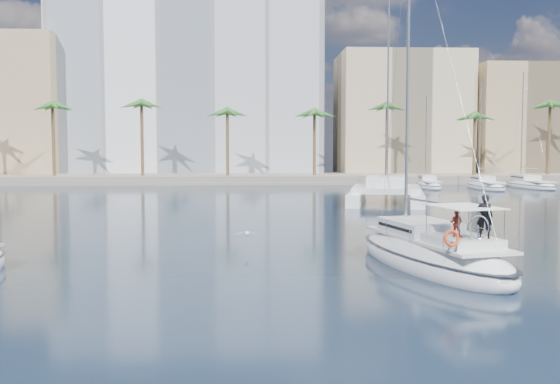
{
  "coord_description": "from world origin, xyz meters",
  "views": [
    {
      "loc": [
        -2.65,
        -30.06,
        5.23
      ],
      "look_at": [
        -1.03,
        1.5,
        2.92
      ],
      "focal_mm": 40.0,
      "sensor_mm": 36.0,
      "label": 1
    }
  ],
  "objects": [
    {
      "name": "quay",
      "position": [
        0.0,
        61.0,
        0.6
      ],
      "size": [
        120.0,
        14.0,
        1.2
      ],
      "primitive_type": "cube",
      "color": "gray",
      "rests_on": "ground"
    },
    {
      "name": "moored_yacht_a",
      "position": [
        20.0,
        47.0,
        0.0
      ],
      "size": [
        3.37,
        9.52,
        11.9
      ],
      "primitive_type": null,
      "rotation": [
        0.0,
        0.0,
        -0.07
      ],
      "color": "white",
      "rests_on": "ground"
    },
    {
      "name": "seagull",
      "position": [
        -2.73,
        1.48,
        0.81
      ],
      "size": [
        1.16,
        0.5,
        0.21
      ],
      "color": "silver",
      "rests_on": "ground"
    },
    {
      "name": "ground",
      "position": [
        0.0,
        0.0,
        0.0
      ],
      "size": [
        160.0,
        160.0,
        0.0
      ],
      "primitive_type": "plane",
      "color": "black",
      "rests_on": "ground"
    },
    {
      "name": "building_tan_right",
      "position": [
        42.0,
        68.0,
        9.0
      ],
      "size": [
        18.0,
        12.0,
        18.0
      ],
      "primitive_type": "cube",
      "color": "tan",
      "rests_on": "ground"
    },
    {
      "name": "building_beige",
      "position": [
        22.0,
        70.0,
        10.0
      ],
      "size": [
        20.0,
        14.0,
        20.0
      ],
      "primitive_type": "cube",
      "color": "#C8B590",
      "rests_on": "ground"
    },
    {
      "name": "palm_centre",
      "position": [
        0.0,
        57.0,
        10.28
      ],
      "size": [
        3.6,
        3.6,
        12.3
      ],
      "color": "brown",
      "rests_on": "ground"
    },
    {
      "name": "main_sloop",
      "position": [
        5.31,
        -3.55,
        0.53
      ],
      "size": [
        6.14,
        12.09,
        17.16
      ],
      "rotation": [
        0.0,
        0.0,
        0.22
      ],
      "color": "white",
      "rests_on": "ground"
    },
    {
      "name": "moored_yacht_b",
      "position": [
        26.5,
        45.0,
        0.0
      ],
      "size": [
        3.32,
        10.83,
        13.72
      ],
      "primitive_type": null,
      "rotation": [
        0.0,
        0.0,
        -0.02
      ],
      "color": "white",
      "rests_on": "ground"
    },
    {
      "name": "palm_right",
      "position": [
        34.0,
        57.0,
        10.28
      ],
      "size": [
        3.6,
        3.6,
        12.3
      ],
      "color": "brown",
      "rests_on": "ground"
    },
    {
      "name": "building_modern",
      "position": [
        -12.0,
        73.0,
        14.0
      ],
      "size": [
        42.0,
        16.0,
        28.0
      ],
      "primitive_type": "cube",
      "color": "white",
      "rests_on": "ground"
    },
    {
      "name": "moored_yacht_c",
      "position": [
        33.0,
        47.0,
        0.0
      ],
      "size": [
        3.98,
        12.33,
        15.54
      ],
      "primitive_type": null,
      "rotation": [
        0.0,
        0.0,
        0.03
      ],
      "color": "white",
      "rests_on": "ground"
    },
    {
      "name": "catamaran",
      "position": [
        10.26,
        27.42,
        1.17
      ],
      "size": [
        9.53,
        14.39,
        19.12
      ],
      "rotation": [
        0.0,
        0.0,
        -0.24
      ],
      "color": "white",
      "rests_on": "ground"
    },
    {
      "name": "palm_left",
      "position": [
        -34.0,
        57.0,
        10.28
      ],
      "size": [
        3.6,
        3.6,
        12.3
      ],
      "color": "brown",
      "rests_on": "ground"
    }
  ]
}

